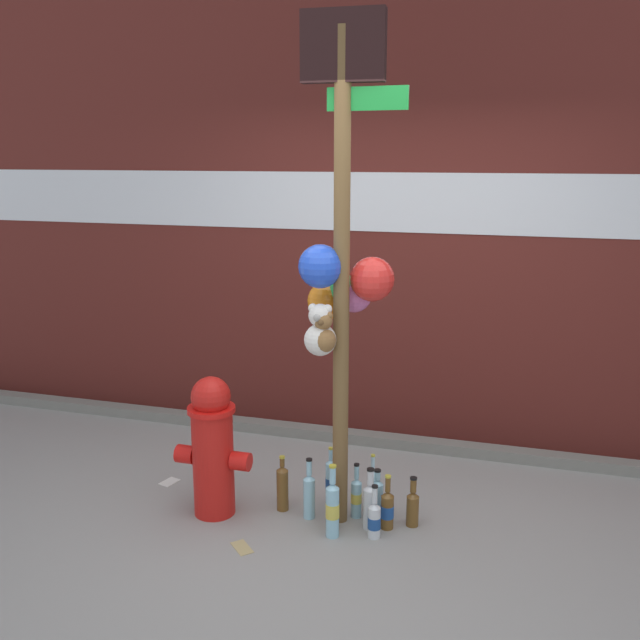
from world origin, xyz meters
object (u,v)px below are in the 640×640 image
Objects in this scene: bottle_1 at (374,519)px; bottle_9 at (370,504)px; bottle_4 at (309,494)px; bottle_7 at (372,489)px; bottle_0 at (333,507)px; bottle_8 at (413,506)px; bottle_3 at (282,487)px; memorial_post at (341,265)px; bottle_10 at (356,496)px; bottle_6 at (332,508)px; bottle_5 at (377,497)px; bottle_2 at (387,509)px; bottle_11 at (331,482)px; fire_hydrant at (213,446)px.

bottle_9 is at bearing 116.30° from bottle_1.
bottle_4 reaches higher than bottle_7.
bottle_0 is 0.47m from bottle_8.
bottle_3 is (-0.61, 0.16, 0.04)m from bottle_1.
memorial_post reaches higher than bottle_10.
bottle_10 is at bearing 9.38° from memorial_post.
memorial_post is 7.51× the size of bottle_4.
bottle_6 is 0.49m from bottle_8.
bottle_3 is at bearing -175.87° from memorial_post.
bottle_8 is at bearing -7.67° from bottle_5.
bottle_4 is at bearing 155.14° from bottle_0.
bottle_2 is at bearing -11.52° from memorial_post.
bottle_11 is (-0.39, 0.18, 0.03)m from bottle_2.
bottle_1 is at bearing -82.07° from bottle_5.
bottle_4 reaches higher than bottle_10.
bottle_10 reaches higher than bottle_2.
bottle_5 is (-0.03, 0.22, 0.02)m from bottle_1.
bottle_10 is at bearing 58.85° from bottle_0.
bottle_3 is 0.43m from bottle_6.
bottle_10 is (-0.12, -0.02, 0.00)m from bottle_5.
memorial_post reaches higher than bottle_9.
fire_hydrant is 2.45× the size of bottle_3.
bottle_10 is at bearing 12.85° from fire_hydrant.
bottle_2 is 1.07× the size of bottle_5.
bottle_3 is 0.79m from bottle_8.
bottle_7 is at bearing 18.64° from fire_hydrant.
bottle_1 is 1.05× the size of bottle_8.
memorial_post is 9.34× the size of bottle_8.
bottle_9 is (-0.10, -0.03, 0.03)m from bottle_2.
bottle_4 is 0.99× the size of bottle_11.
bottle_0 is 0.26m from bottle_1.
bottle_1 is (0.99, -0.01, -0.32)m from fire_hydrant.
fire_hydrant reaches higher than bottle_1.
memorial_post is 1.39m from bottle_4.
bottle_4 reaches higher than bottle_5.
bottle_9 is at bearing -2.53° from bottle_4.
bottle_4 is (-0.42, 0.11, 0.04)m from bottle_1.
bottle_6 is at bearing -112.25° from bottle_7.
bottle_7 is (0.91, 0.31, -0.30)m from fire_hydrant.
bottle_0 is at bearing -160.05° from bottle_8.
fire_hydrant is 2.83× the size of bottle_8.
bottle_8 is (0.27, -0.12, -0.01)m from bottle_7.
bottle_9 is (0.18, 0.15, -0.02)m from bottle_6.
bottle_6 is 1.17× the size of bottle_9.
bottle_3 is 0.93× the size of bottle_4.
bottle_3 is at bearing 21.17° from fire_hydrant.
bottle_3 is 0.56m from bottle_9.
bottle_8 is 0.89× the size of bottle_10.
bottle_3 is at bearing 173.64° from bottle_9.
bottle_4 reaches higher than bottle_9.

